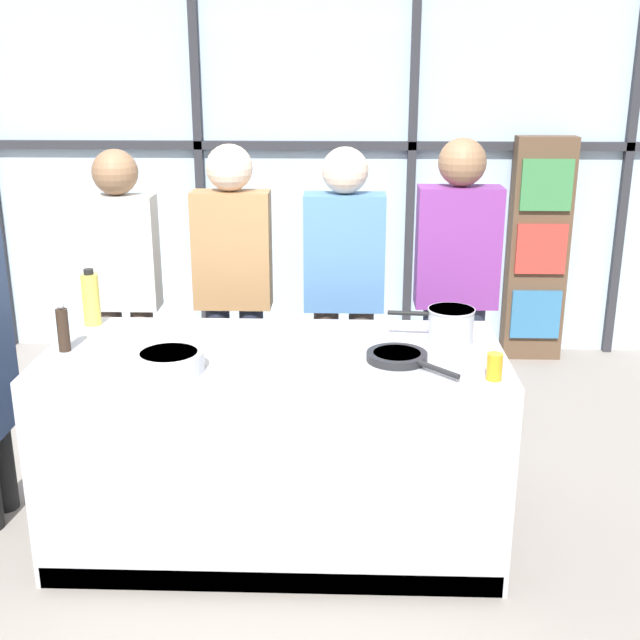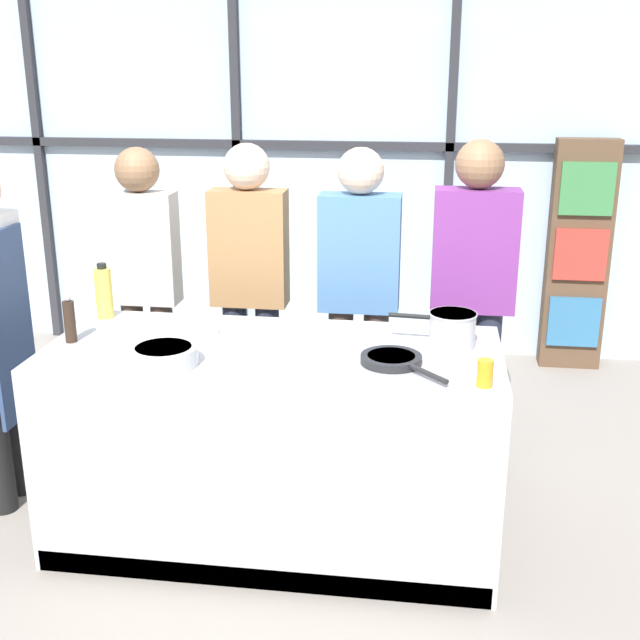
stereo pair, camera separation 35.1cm
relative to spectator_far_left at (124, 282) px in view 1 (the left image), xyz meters
name	(u,v)px [view 1 (the left image)]	position (x,y,z in m)	size (l,w,h in m)	color
ground_plane	(278,536)	(0.89, -0.86, -0.99)	(18.00, 18.00, 0.00)	gray
back_window_wall	(305,164)	(0.89, 1.78, 0.42)	(6.40, 0.10, 2.80)	silver
bookshelf	(538,251)	(2.58, 1.60, -0.17)	(0.42, 0.19, 1.62)	brown
demo_island	(277,446)	(0.89, -0.87, -0.52)	(1.97, 0.84, 0.93)	#B7BABF
spectator_far_left	(124,282)	(0.00, 0.00, 0.00)	(0.38, 0.24, 1.69)	#47382D
spectator_center_left	(233,282)	(0.59, 0.00, 0.01)	(0.41, 0.24, 1.71)	#232838
spectator_center_right	(344,286)	(1.18, 0.00, -0.01)	(0.42, 0.24, 1.70)	#47382D
spectator_far_right	(456,281)	(1.77, 0.00, 0.02)	(0.43, 0.24, 1.75)	#232838
frying_pan	(398,357)	(1.41, -1.00, -0.04)	(0.36, 0.37, 0.04)	#232326
saucepan	(450,324)	(1.65, -0.74, 0.02)	(0.38, 0.21, 0.15)	silver
white_plate	(186,335)	(0.47, -0.72, -0.05)	(0.27, 0.27, 0.01)	white
mixing_bowl	(169,361)	(0.49, -1.14, -0.01)	(0.28, 0.28, 0.08)	silver
oil_bottle	(91,299)	(0.00, -0.56, 0.07)	(0.08, 0.08, 0.27)	#E0CC4C
pepper_grinder	(63,329)	(-0.01, -0.92, 0.04)	(0.05, 0.05, 0.22)	#332319
juice_glass_near	(494,367)	(1.77, -1.19, 0.00)	(0.06, 0.06, 0.11)	orange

